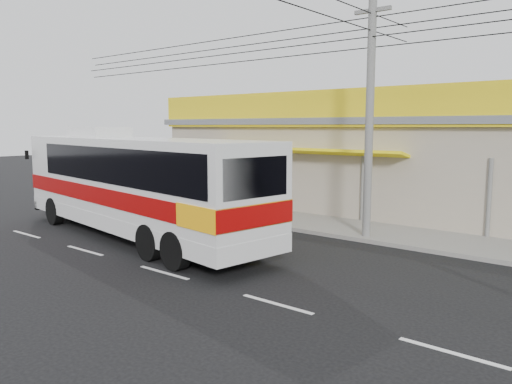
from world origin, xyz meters
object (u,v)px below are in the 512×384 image
(coach_bus, at_px, (137,180))
(motorbike_dark, at_px, (186,198))
(motorbike_red, at_px, (195,194))
(utility_pole, at_px, (372,31))

(coach_bus, distance_m, motorbike_dark, 6.32)
(motorbike_red, relative_size, motorbike_dark, 1.25)
(motorbike_red, relative_size, utility_pole, 0.06)
(motorbike_red, xyz_separation_m, utility_pole, (10.14, -1.12, 6.71))
(coach_bus, distance_m, motorbike_red, 7.40)
(motorbike_red, height_order, utility_pole, utility_pole)
(coach_bus, relative_size, motorbike_red, 6.41)
(coach_bus, height_order, motorbike_dark, coach_bus)
(coach_bus, xyz_separation_m, motorbike_dark, (-3.13, 5.27, -1.53))
(motorbike_dark, relative_size, utility_pole, 0.05)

